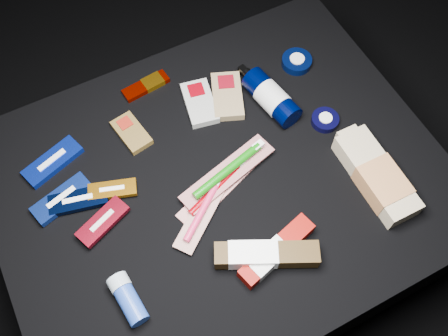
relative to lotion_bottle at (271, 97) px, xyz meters
name	(u,v)px	position (x,y,z in m)	size (l,w,h in m)	color
ground	(221,239)	(-0.20, -0.12, -0.43)	(3.00, 3.00, 0.00)	black
cloth_table	(221,213)	(-0.20, -0.12, -0.23)	(0.98, 0.78, 0.40)	black
luna_bar_0	(53,162)	(-0.51, 0.09, -0.02)	(0.15, 0.09, 0.02)	#0D29B2
luna_bar_1	(62,199)	(-0.52, -0.01, -0.02)	(0.14, 0.08, 0.02)	navy
luna_bar_2	(78,200)	(-0.49, -0.03, -0.02)	(0.13, 0.07, 0.02)	black
luna_bar_3	(112,190)	(-0.42, -0.04, -0.02)	(0.11, 0.07, 0.01)	#B6700F
luna_bar_4	(103,222)	(-0.47, -0.10, -0.01)	(0.12, 0.08, 0.02)	maroon
clif_bar_0	(131,132)	(-0.33, 0.08, -0.02)	(0.07, 0.11, 0.02)	brown
clif_bar_1	(199,101)	(-0.15, 0.08, -0.02)	(0.09, 0.13, 0.02)	#9D9E97
clif_bar_2	(227,94)	(-0.08, 0.07, -0.02)	(0.11, 0.15, 0.02)	olive
power_bar	(148,85)	(-0.24, 0.19, -0.02)	(0.12, 0.05, 0.01)	#780A00
lotion_bottle	(271,97)	(0.00, 0.00, 0.00)	(0.09, 0.20, 0.06)	black
cream_tin_upper	(297,62)	(0.12, 0.08, -0.02)	(0.08, 0.08, 0.02)	black
cream_tin_lower	(325,120)	(0.09, -0.10, -0.02)	(0.06, 0.06, 0.02)	black
bodywash_bottle	(377,177)	(0.10, -0.28, -0.01)	(0.08, 0.24, 0.05)	tan
deodorant_stick	(128,298)	(-0.48, -0.28, -0.01)	(0.05, 0.11, 0.04)	#1E3D93
toothbrush_pack_0	(218,188)	(-0.21, -0.14, -0.02)	(0.22, 0.12, 0.02)	silver
toothbrush_pack_1	(203,210)	(-0.27, -0.18, -0.02)	(0.18, 0.15, 0.02)	silver
toothbrush_pack_2	(229,171)	(-0.18, -0.12, -0.01)	(0.24, 0.11, 0.03)	#A6A19B
toothpaste_carton_red	(274,253)	(-0.18, -0.33, -0.01)	(0.19, 0.09, 0.04)	#7F0701
toothpaste_carton_green	(262,255)	(-0.21, -0.32, -0.01)	(0.21, 0.13, 0.04)	#34220B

